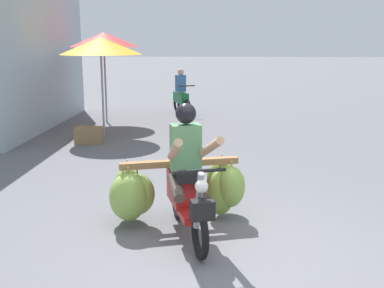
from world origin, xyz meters
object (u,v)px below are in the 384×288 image
object	(u,v)px
motorbike_distant_ahead_left	(181,96)
market_umbrella_near_shop	(101,46)
market_umbrella_further_along	(104,40)
produce_crate	(89,135)
motorbike_main_loaded	(174,188)

from	to	relation	value
motorbike_distant_ahead_left	market_umbrella_near_shop	bearing A→B (deg)	-114.24
market_umbrella_further_along	produce_crate	world-z (taller)	market_umbrella_further_along
market_umbrella_near_shop	produce_crate	xyz separation A→B (m)	(-0.14, -0.89, -1.95)
motorbike_main_loaded	market_umbrella_near_shop	distance (m)	6.23
market_umbrella_near_shop	market_umbrella_further_along	xyz separation A→B (m)	(-0.35, 1.83, 0.14)
market_umbrella_further_along	motorbike_main_loaded	bearing A→B (deg)	-71.02
motorbike_main_loaded	produce_crate	bearing A→B (deg)	116.45
motorbike_main_loaded	produce_crate	distance (m)	5.27
motorbike_main_loaded	market_umbrella_near_shop	world-z (taller)	market_umbrella_near_shop
motorbike_main_loaded	produce_crate	world-z (taller)	motorbike_main_loaded
motorbike_distant_ahead_left	produce_crate	size ratio (longest dim) A/B	2.74
motorbike_distant_ahead_left	market_umbrella_near_shop	distance (m)	4.23
market_umbrella_further_along	produce_crate	distance (m)	3.44
market_umbrella_near_shop	produce_crate	size ratio (longest dim) A/B	4.17
motorbike_distant_ahead_left	produce_crate	bearing A→B (deg)	-111.44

